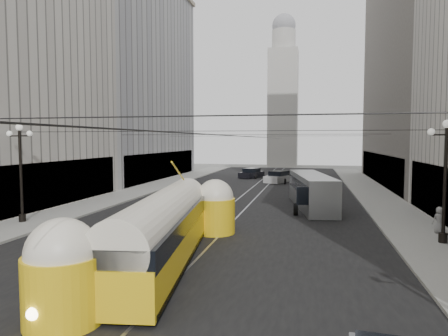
% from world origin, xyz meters
% --- Properties ---
extents(road, '(20.00, 85.00, 0.02)m').
position_xyz_m(road, '(0.00, 32.50, 0.00)').
color(road, black).
rests_on(road, ground).
extents(sidewalk_left, '(4.00, 72.00, 0.15)m').
position_xyz_m(sidewalk_left, '(-12.00, 36.00, 0.07)').
color(sidewalk_left, gray).
rests_on(sidewalk_left, ground).
extents(sidewalk_right, '(4.00, 72.00, 0.15)m').
position_xyz_m(sidewalk_right, '(12.00, 36.00, 0.07)').
color(sidewalk_right, gray).
rests_on(sidewalk_right, ground).
extents(rail_left, '(0.12, 85.00, 0.04)m').
position_xyz_m(rail_left, '(-0.75, 32.50, 0.00)').
color(rail_left, gray).
rests_on(rail_left, ground).
extents(rail_right, '(0.12, 85.00, 0.04)m').
position_xyz_m(rail_right, '(0.75, 32.50, 0.00)').
color(rail_right, gray).
rests_on(rail_right, ground).
extents(building_left_far, '(12.60, 28.60, 28.60)m').
position_xyz_m(building_left_far, '(-19.99, 48.00, 14.31)').
color(building_left_far, '#999999').
rests_on(building_left_far, ground).
extents(building_right_far, '(12.60, 32.60, 32.60)m').
position_xyz_m(building_right_far, '(20.00, 48.00, 16.31)').
color(building_right_far, '#514C47').
rests_on(building_right_far, ground).
extents(distant_tower, '(6.00, 6.00, 31.36)m').
position_xyz_m(distant_tower, '(0.00, 80.00, 14.97)').
color(distant_tower, '#B2AFA8').
rests_on(distant_tower, ground).
extents(lamppost_left_mid, '(1.86, 0.44, 6.37)m').
position_xyz_m(lamppost_left_mid, '(-12.60, 18.00, 3.74)').
color(lamppost_left_mid, black).
rests_on(lamppost_left_mid, sidewalk_left).
extents(lamppost_right_mid, '(1.86, 0.44, 6.37)m').
position_xyz_m(lamppost_right_mid, '(12.60, 18.00, 3.74)').
color(lamppost_right_mid, black).
rests_on(lamppost_right_mid, sidewalk_right).
extents(catenary, '(25.00, 72.00, 0.23)m').
position_xyz_m(catenary, '(0.12, 31.49, 5.88)').
color(catenary, black).
rests_on(catenary, ground).
extents(streetcar, '(4.05, 14.74, 3.23)m').
position_xyz_m(streetcar, '(-0.50, 12.04, 1.58)').
color(streetcar, yellow).
rests_on(streetcar, ground).
extents(city_bus, '(4.02, 10.95, 2.71)m').
position_xyz_m(city_bus, '(5.90, 28.41, 1.48)').
color(city_bus, gray).
rests_on(city_bus, ground).
extents(sedan_white_far, '(3.70, 5.22, 1.53)m').
position_xyz_m(sedan_white_far, '(1.85, 47.10, 0.69)').
color(sedan_white_far, silver).
rests_on(sedan_white_far, ground).
extents(sedan_dark_far, '(3.38, 4.89, 1.43)m').
position_xyz_m(sedan_dark_far, '(-2.58, 52.82, 0.65)').
color(sedan_dark_far, black).
rests_on(sedan_dark_far, ground).
extents(pedestrian_sidewalk_right, '(0.81, 0.57, 1.53)m').
position_xyz_m(pedestrian_sidewalk_right, '(13.06, 20.23, 0.92)').
color(pedestrian_sidewalk_right, slate).
rests_on(pedestrian_sidewalk_right, sidewalk_right).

